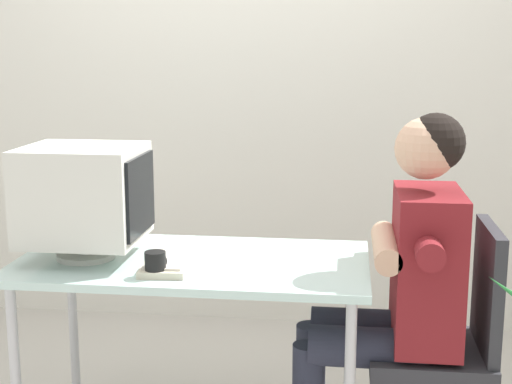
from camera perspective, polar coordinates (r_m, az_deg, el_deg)
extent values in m
cube|color=silver|center=(3.89, 3.70, 11.45)|extent=(8.00, 0.10, 3.00)
cylinder|color=#B7B7BC|center=(2.72, -18.06, -13.86)|extent=(0.04, 0.04, 0.71)
cylinder|color=#B7B7BC|center=(3.17, -13.95, -9.97)|extent=(0.04, 0.04, 0.71)
cylinder|color=#B7B7BC|center=(2.98, 7.23, -11.18)|extent=(0.04, 0.04, 0.71)
cube|color=silver|center=(2.65, -4.91, -5.48)|extent=(1.25, 0.65, 0.03)
cylinder|color=silver|center=(2.72, -13.00, -4.79)|extent=(0.21, 0.21, 0.02)
cylinder|color=silver|center=(2.71, -13.03, -4.09)|extent=(0.06, 0.06, 0.05)
cube|color=silver|center=(2.67, -13.21, -0.11)|extent=(0.40, 0.37, 0.34)
cube|color=black|center=(2.60, -8.93, -0.22)|extent=(0.01, 0.31, 0.27)
cube|color=beige|center=(2.63, -6.62, -5.06)|extent=(0.18, 0.45, 0.02)
cube|color=beige|center=(2.63, -6.63, -4.73)|extent=(0.16, 0.40, 0.01)
cube|color=#2D2D33|center=(2.71, 13.18, -12.09)|extent=(0.41, 0.41, 0.06)
cube|color=#2D2D33|center=(2.65, 17.48, -7.13)|extent=(0.04, 0.37, 0.44)
cube|color=maroon|center=(2.60, 13.05, -5.68)|extent=(0.22, 0.39, 0.53)
sphere|color=tan|center=(2.51, 13.01, 3.31)|extent=(0.21, 0.21, 0.21)
sphere|color=black|center=(2.51, 13.71, 3.74)|extent=(0.20, 0.20, 0.20)
cylinder|color=#262838|center=(2.59, 8.55, -11.81)|extent=(0.40, 0.14, 0.14)
cylinder|color=#262838|center=(2.76, 8.46, -10.35)|extent=(0.40, 0.14, 0.14)
cylinder|color=maroon|center=(2.35, 13.24, -4.55)|extent=(0.09, 0.14, 0.09)
cylinder|color=maroon|center=(2.79, 12.29, -2.03)|extent=(0.09, 0.14, 0.09)
cylinder|color=tan|center=(2.57, 10.01, -4.21)|extent=(0.09, 0.39, 0.09)
cylinder|color=black|center=(2.45, -7.80, -5.56)|extent=(0.07, 0.07, 0.09)
torus|color=black|center=(2.49, -7.56, -5.30)|extent=(0.06, 0.01, 0.06)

